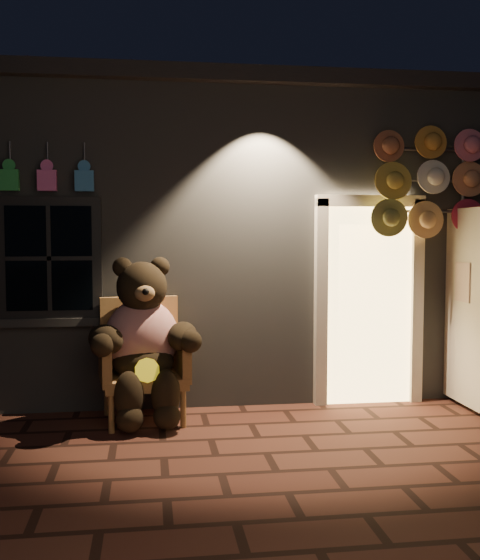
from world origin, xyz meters
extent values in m
plane|color=#4C281D|center=(0.00, 0.00, 0.00)|extent=(60.00, 60.00, 0.00)
cube|color=slate|center=(0.00, 4.00, 1.65)|extent=(7.00, 5.00, 3.30)
cube|color=black|center=(0.00, 4.00, 3.38)|extent=(7.30, 5.30, 0.16)
cube|color=black|center=(-1.90, 1.46, 1.55)|extent=(1.00, 0.10, 1.20)
cube|color=black|center=(-1.90, 1.43, 1.55)|extent=(0.82, 0.06, 1.02)
cube|color=slate|center=(-1.90, 1.46, 0.92)|extent=(1.10, 0.14, 0.08)
cube|color=#FFCE72|center=(1.35, 1.48, 1.05)|extent=(0.92, 0.10, 2.10)
cube|color=beige|center=(0.83, 1.44, 1.05)|extent=(0.12, 0.12, 2.20)
cube|color=beige|center=(1.87, 1.44, 1.05)|extent=(0.12, 0.12, 2.20)
cube|color=beige|center=(1.35, 1.44, 2.13)|extent=(1.16, 0.12, 0.12)
cube|color=beige|center=(2.25, 1.10, 1.05)|extent=(0.05, 0.80, 2.00)
cube|color=green|center=(-2.25, 1.38, 2.30)|extent=(0.18, 0.07, 0.20)
cylinder|color=#59595E|center=(-2.25, 1.44, 2.55)|extent=(0.02, 0.02, 0.25)
cube|color=#DF5BA0|center=(-1.90, 1.38, 2.30)|extent=(0.18, 0.07, 0.20)
cylinder|color=#59595E|center=(-1.90, 1.44, 2.55)|extent=(0.02, 0.02, 0.25)
cube|color=teal|center=(-1.55, 1.38, 2.30)|extent=(0.18, 0.07, 0.20)
cylinder|color=#59595E|center=(-1.55, 1.44, 2.55)|extent=(0.02, 0.02, 0.25)
cube|color=#AF7943|center=(-1.00, 1.07, 0.40)|extent=(0.85, 0.80, 0.11)
cube|color=#AF7943|center=(-1.04, 1.40, 0.78)|extent=(0.77, 0.18, 0.76)
cube|color=#AF7943|center=(-1.35, 1.00, 0.62)|extent=(0.17, 0.66, 0.44)
cube|color=#AF7943|center=(-0.64, 1.09, 0.62)|extent=(0.17, 0.66, 0.44)
cylinder|color=#AF7943|center=(-1.29, 0.73, 0.17)|extent=(0.05, 0.05, 0.35)
cylinder|color=#AF7943|center=(-0.64, 0.81, 0.17)|extent=(0.05, 0.05, 0.35)
cylinder|color=#AF7943|center=(-1.36, 1.33, 0.17)|extent=(0.05, 0.05, 0.35)
cylinder|color=#AF7943|center=(-0.71, 1.42, 0.17)|extent=(0.05, 0.05, 0.35)
ellipsoid|color=#AA1A12|center=(-1.01, 1.12, 0.80)|extent=(0.77, 0.65, 0.74)
ellipsoid|color=black|center=(-1.00, 1.04, 0.58)|extent=(0.64, 0.56, 0.35)
sphere|color=black|center=(-1.01, 1.07, 1.29)|extent=(0.53, 0.53, 0.48)
sphere|color=black|center=(-1.19, 1.08, 1.48)|extent=(0.19, 0.19, 0.19)
sphere|color=black|center=(-0.84, 1.12, 1.48)|extent=(0.19, 0.19, 0.19)
ellipsoid|color=olive|center=(-0.98, 0.85, 1.25)|extent=(0.20, 0.15, 0.15)
ellipsoid|color=black|center=(-1.33, 0.85, 0.83)|extent=(0.46, 0.56, 0.27)
ellipsoid|color=black|center=(-0.63, 0.94, 0.83)|extent=(0.37, 0.53, 0.27)
ellipsoid|color=black|center=(-1.13, 0.71, 0.33)|extent=(0.27, 0.27, 0.46)
ellipsoid|color=black|center=(-0.80, 0.75, 0.33)|extent=(0.27, 0.27, 0.46)
sphere|color=black|center=(-1.12, 0.65, 0.15)|extent=(0.25, 0.25, 0.25)
sphere|color=black|center=(-0.79, 0.69, 0.15)|extent=(0.25, 0.25, 0.25)
cylinder|color=yellow|center=(-0.96, 0.73, 0.56)|extent=(0.24, 0.12, 0.22)
cylinder|color=#59595E|center=(2.34, 1.38, 1.44)|extent=(0.04, 0.04, 2.87)
cylinder|color=#59595E|center=(2.02, 1.36, 2.66)|extent=(1.28, 0.03, 0.03)
cylinder|color=#59595E|center=(2.02, 1.36, 2.34)|extent=(1.28, 0.03, 0.03)
cylinder|color=#59595E|center=(2.02, 1.36, 2.02)|extent=(1.28, 0.03, 0.03)
cylinder|color=#9B5738|center=(1.50, 1.30, 2.71)|extent=(0.36, 0.11, 0.36)
cylinder|color=#C98930|center=(1.93, 1.27, 2.71)|extent=(0.36, 0.11, 0.36)
cylinder|color=pink|center=(2.35, 1.24, 2.71)|extent=(0.36, 0.11, 0.36)
cylinder|color=gold|center=(1.50, 1.27, 2.34)|extent=(0.36, 0.11, 0.36)
cylinder|color=white|center=(1.93, 1.24, 2.34)|extent=(0.36, 0.11, 0.36)
cylinder|color=tan|center=(2.35, 1.30, 2.34)|extent=(0.36, 0.11, 0.36)
cylinder|color=#999845|center=(1.50, 1.24, 1.97)|extent=(0.36, 0.11, 0.36)
cylinder|color=#E8AF6A|center=(1.93, 1.30, 1.97)|extent=(0.36, 0.11, 0.36)
cylinder|color=#C0273F|center=(2.35, 1.27, 1.97)|extent=(0.36, 0.11, 0.36)
camera|label=1|loc=(-0.94, -5.15, 1.78)|focal=42.00mm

